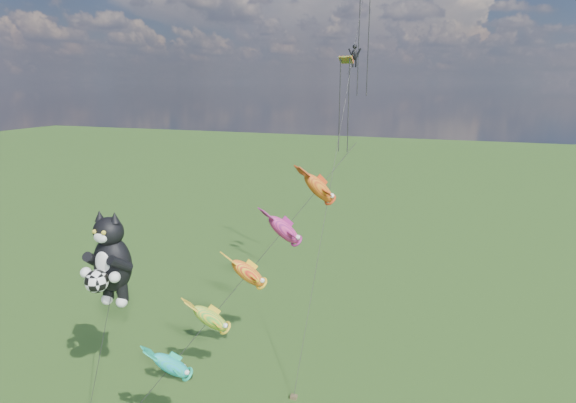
% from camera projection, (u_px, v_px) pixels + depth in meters
% --- Properties ---
extents(ground, '(300.00, 300.00, 0.00)m').
position_uv_depth(ground, '(66.00, 384.00, 30.59)').
color(ground, '#183B0E').
extents(cat_kite_rig, '(2.63, 4.15, 11.60)m').
position_uv_depth(cat_kite_rig, '(110.00, 259.00, 27.75)').
color(cat_kite_rig, brown).
rests_on(cat_kite_rig, ground).
extents(fish_windsock_rig, '(10.74, 11.97, 15.34)m').
position_uv_depth(fish_windsock_rig, '(248.00, 274.00, 25.97)').
color(fish_windsock_rig, brown).
rests_on(fish_windsock_rig, ground).
extents(parafoil_rig, '(1.98, 17.54, 27.16)m').
position_uv_depth(parafoil_rig, '(354.00, 58.00, 37.84)').
color(parafoil_rig, brown).
rests_on(parafoil_rig, ground).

